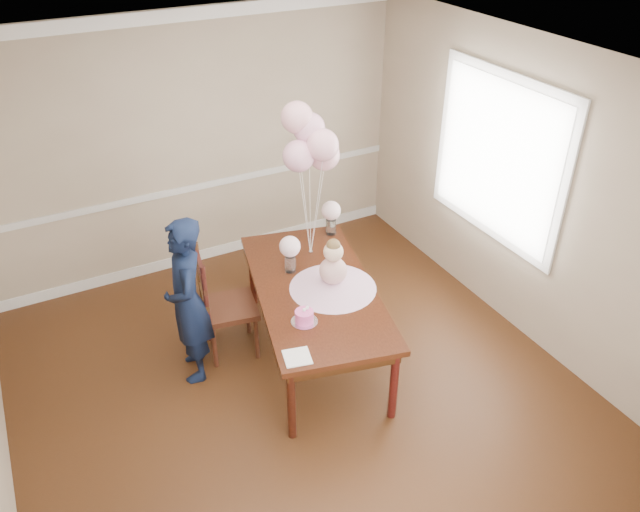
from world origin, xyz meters
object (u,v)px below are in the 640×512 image
Objects in this scene: birthday_cake at (304,316)px; dining_chair_seat at (230,308)px; dining_table_top at (315,289)px; woman at (188,302)px.

birthday_cake is 0.92m from dining_chair_seat.
dining_table_top is 13.33× the size of birthday_cake.
dining_table_top is 4.25× the size of dining_chair_seat.
woman is at bearing -152.35° from dining_chair_seat.
dining_table_top is 1.07m from woman.
dining_chair_seat is (-0.35, 0.79, -0.32)m from birthday_cake.
dining_table_top is 1.30× the size of woman.
dining_table_top is 0.80m from dining_chair_seat.
dining_chair_seat is at bearing 161.12° from dining_table_top.
dining_chair_seat is at bearing 114.15° from birthday_cake.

